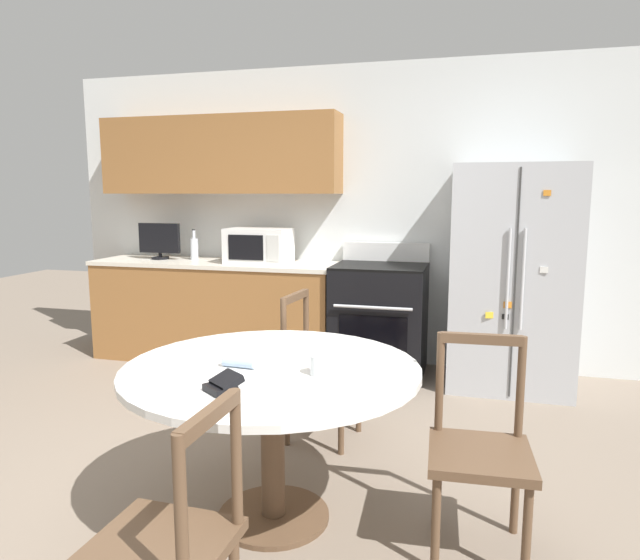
# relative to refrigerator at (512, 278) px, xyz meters

# --- Properties ---
(ground_plane) EXTENTS (14.00, 14.00, 0.00)m
(ground_plane) POSITION_rel_refrigerator_xyz_m (-1.43, -2.22, -0.86)
(ground_plane) COLOR gray
(back_wall) EXTENTS (5.20, 0.44, 2.60)m
(back_wall) POSITION_rel_refrigerator_xyz_m (-1.73, 0.37, 0.59)
(back_wall) COLOR silver
(back_wall) RESTS_ON ground_plane
(kitchen_counter) EXTENTS (2.23, 0.64, 0.90)m
(kitchen_counter) POSITION_rel_refrigerator_xyz_m (-2.53, 0.07, -0.41)
(kitchen_counter) COLOR #936033
(kitchen_counter) RESTS_ON ground_plane
(refrigerator) EXTENTS (0.92, 0.76, 1.72)m
(refrigerator) POSITION_rel_refrigerator_xyz_m (0.00, 0.00, 0.00)
(refrigerator) COLOR #B2B5BA
(refrigerator) RESTS_ON ground_plane
(oven_range) EXTENTS (0.75, 0.68, 1.08)m
(oven_range) POSITION_rel_refrigerator_xyz_m (-1.03, 0.05, -0.39)
(oven_range) COLOR black
(oven_range) RESTS_ON ground_plane
(microwave) EXTENTS (0.54, 0.37, 0.30)m
(microwave) POSITION_rel_refrigerator_xyz_m (-2.10, 0.06, 0.19)
(microwave) COLOR white
(microwave) RESTS_ON kitchen_counter
(countertop_tv) EXTENTS (0.40, 0.16, 0.33)m
(countertop_tv) POSITION_rel_refrigerator_xyz_m (-3.09, 0.09, 0.22)
(countertop_tv) COLOR black
(countertop_tv) RESTS_ON kitchen_counter
(counter_bottle) EXTENTS (0.07, 0.07, 0.28)m
(counter_bottle) POSITION_rel_refrigerator_xyz_m (-2.77, 0.14, 0.15)
(counter_bottle) COLOR silver
(counter_bottle) RESTS_ON kitchen_counter
(dining_table) EXTENTS (1.34, 1.34, 0.74)m
(dining_table) POSITION_rel_refrigerator_xyz_m (-1.15, -2.25, -0.24)
(dining_table) COLOR white
(dining_table) RESTS_ON ground_plane
(dining_chair_far) EXTENTS (0.46, 0.46, 0.90)m
(dining_chair_far) POSITION_rel_refrigerator_xyz_m (-1.18, -1.33, -0.42)
(dining_chair_far) COLOR brown
(dining_chair_far) RESTS_ON ground_plane
(dining_chair_near) EXTENTS (0.43, 0.43, 0.90)m
(dining_chair_near) POSITION_rel_refrigerator_xyz_m (-1.16, -3.17, -0.42)
(dining_chair_near) COLOR brown
(dining_chair_near) RESTS_ON ground_plane
(dining_chair_right) EXTENTS (0.44, 0.44, 0.90)m
(dining_chair_right) POSITION_rel_refrigerator_xyz_m (-0.24, -2.23, -0.42)
(dining_chair_right) COLOR brown
(dining_chair_right) RESTS_ON ground_plane
(candle_glass) EXTENTS (0.09, 0.09, 0.08)m
(candle_glass) POSITION_rel_refrigerator_xyz_m (-0.91, -2.32, -0.08)
(candle_glass) COLOR silver
(candle_glass) RESTS_ON dining_table
(folded_napkin) EXTENTS (0.15, 0.06, 0.05)m
(folded_napkin) POSITION_rel_refrigerator_xyz_m (-1.28, -2.31, -0.09)
(folded_napkin) COLOR #A3BCDB
(folded_napkin) RESTS_ON dining_table
(wallet) EXTENTS (0.17, 0.17, 0.07)m
(wallet) POSITION_rel_refrigerator_xyz_m (-1.22, -2.61, -0.09)
(wallet) COLOR black
(wallet) RESTS_ON dining_table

